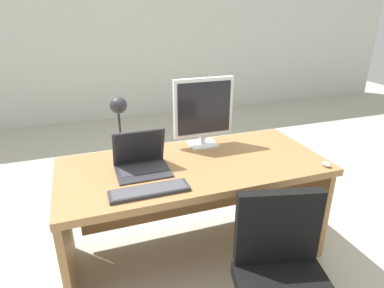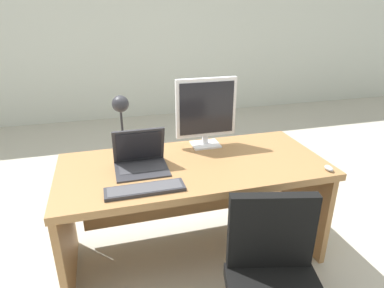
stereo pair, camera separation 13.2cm
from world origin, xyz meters
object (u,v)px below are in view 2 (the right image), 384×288
mouse (329,168)px  laptop (140,156)px  monitor (206,110)px  keyboard (145,189)px  desk_lamp (121,112)px  desk (192,186)px

mouse → laptop: bearing=161.8°
monitor → mouse: size_ratio=6.91×
keyboard → desk_lamp: size_ratio=1.07×
desk → desk_lamp: bearing=150.9°
desk → mouse: 0.88m
desk → monitor: monitor is taller
mouse → desk_lamp: size_ratio=0.17×
desk → mouse: bearing=-25.1°
mouse → keyboard: bearing=177.1°
monitor → laptop: monitor is taller
keyboard → desk_lamp: (-0.07, 0.54, 0.29)m
desk_lamp → desk: bearing=-29.1°
desk → mouse: (0.78, -0.36, 0.20)m
laptop → desk_lamp: (-0.08, 0.23, 0.22)m
monitor → desk_lamp: (-0.58, 0.01, 0.03)m
desk_lamp → mouse: bearing=-26.5°
desk → monitor: (0.17, 0.22, 0.46)m
monitor → keyboard: bearing=-134.3°
monitor → desk_lamp: bearing=179.3°
desk → keyboard: (-0.35, -0.30, 0.20)m
desk → mouse: size_ratio=24.02×
desk → keyboard: 0.51m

